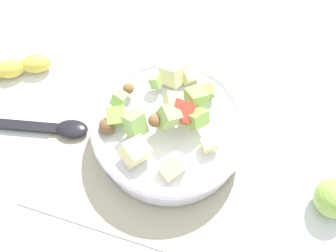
{
  "coord_description": "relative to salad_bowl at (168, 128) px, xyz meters",
  "views": [
    {
      "loc": [
        -0.11,
        0.34,
        0.76
      ],
      "look_at": [
        0.0,
        -0.01,
        0.05
      ],
      "focal_mm": 52.08,
      "sensor_mm": 36.0,
      "label": 1
    }
  ],
  "objects": [
    {
      "name": "salad_bowl",
      "position": [
        0.0,
        0.0,
        0.0
      ],
      "size": [
        0.26,
        0.26,
        0.13
      ],
      "color": "white",
      "rests_on": "placemat"
    },
    {
      "name": "ground_plane",
      "position": [
        -0.0,
        0.01,
        -0.05
      ],
      "size": [
        2.4,
        2.4,
        0.0
      ],
      "primitive_type": "plane",
      "color": "silver"
    },
    {
      "name": "serving_spoon",
      "position": [
        0.2,
        0.04,
        -0.04
      ],
      "size": [
        0.19,
        0.07,
        0.01
      ],
      "color": "black",
      "rests_on": "placemat"
    },
    {
      "name": "whole_apple",
      "position": [
        -0.29,
        0.03,
        -0.02
      ],
      "size": [
        0.07,
        0.07,
        0.08
      ],
      "color": "#8CB74C",
      "rests_on": "ground_plane"
    },
    {
      "name": "banana_whole",
      "position": [
        0.32,
        -0.04,
        -0.03
      ],
      "size": [
        0.14,
        0.12,
        0.04
      ],
      "color": "yellow",
      "rests_on": "ground_plane"
    },
    {
      "name": "placemat",
      "position": [
        -0.0,
        0.01,
        -0.04
      ],
      "size": [
        0.41,
        0.35,
        0.01
      ],
      "primitive_type": "cube",
      "color": "#BCB299",
      "rests_on": "ground_plane"
    }
  ]
}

